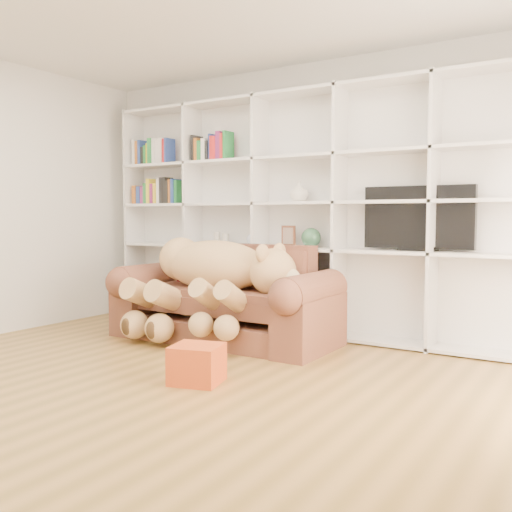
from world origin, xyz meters
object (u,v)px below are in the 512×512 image
Objects in this scene: gift_box at (197,364)px; tv at (418,219)px; sofa at (226,304)px; teddy_bear at (210,276)px.

tv is at bearing 63.14° from gift_box.
sofa reaches higher than gift_box.
teddy_bear is 1.64× the size of tv.
sofa is 6.34× the size of gift_box.
sofa is 1.93m from tv.
teddy_bear is 1.94m from tv.
gift_box is at bearing -63.05° from sofa.
gift_box is 2.39m from tv.
gift_box is at bearing -116.86° from tv.
teddy_bear reaches higher than sofa.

